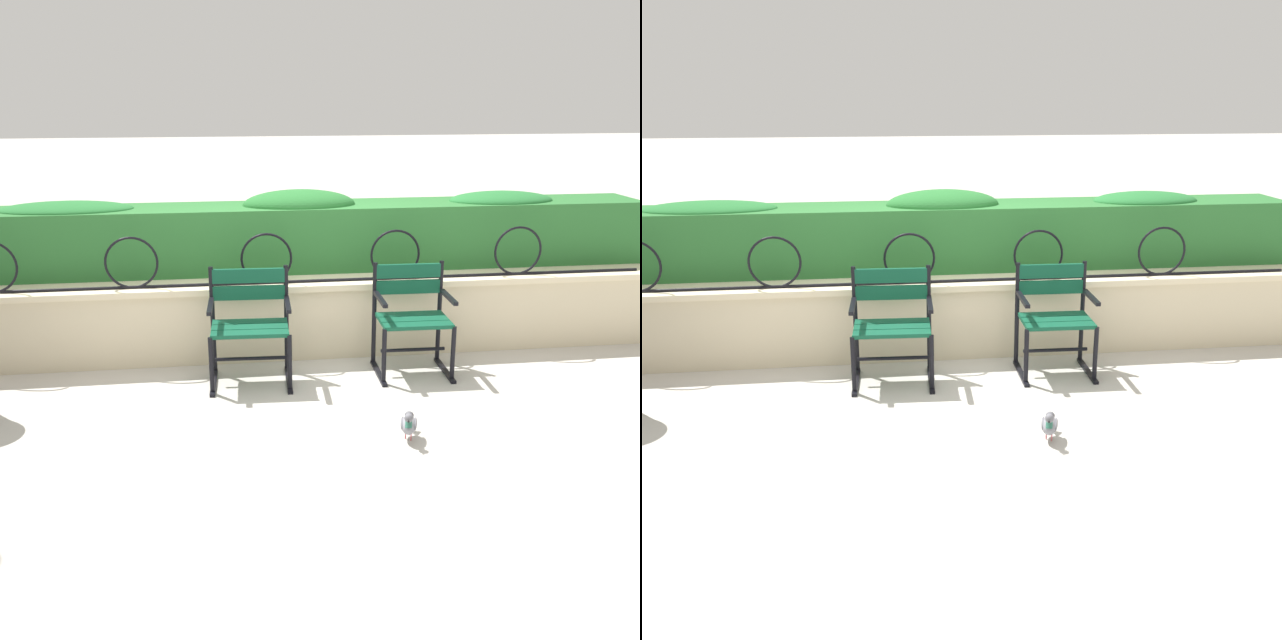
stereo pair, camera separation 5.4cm
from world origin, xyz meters
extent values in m
plane|color=#BCB7AD|center=(0.00, 0.00, 0.00)|extent=(60.00, 60.00, 0.00)
cube|color=beige|center=(0.00, 0.94, 0.30)|extent=(6.30, 0.35, 0.59)
cube|color=beige|center=(0.00, 0.94, 0.62)|extent=(6.30, 0.41, 0.05)
cylinder|color=black|center=(0.00, 0.87, 0.65)|extent=(5.79, 0.02, 0.02)
torus|color=black|center=(-1.39, 0.87, 0.85)|extent=(0.42, 0.02, 0.42)
torus|color=black|center=(-0.33, 0.87, 0.85)|extent=(0.42, 0.02, 0.42)
torus|color=black|center=(0.73, 0.87, 0.85)|extent=(0.42, 0.02, 0.42)
torus|color=black|center=(1.79, 0.87, 0.85)|extent=(0.42, 0.02, 0.42)
cube|color=#2D7033|center=(0.00, 1.42, 0.92)|extent=(6.18, 0.61, 0.55)
ellipsoid|color=#277233|center=(-1.96, 1.42, 1.20)|extent=(1.11, 0.55, 0.13)
ellipsoid|color=#286E2F|center=(0.00, 1.42, 1.20)|extent=(0.98, 0.55, 0.26)
ellipsoid|color=#287435|center=(1.83, 1.42, 1.20)|extent=(0.95, 0.55, 0.16)
cube|color=#0F4C33|center=(-0.51, 0.20, 0.44)|extent=(0.58, 0.15, 0.03)
cube|color=#0F4C33|center=(-0.50, 0.34, 0.44)|extent=(0.58, 0.15, 0.03)
cube|color=#0F4C33|center=(-0.50, 0.48, 0.44)|extent=(0.58, 0.15, 0.03)
cube|color=#0F4C33|center=(-0.49, 0.58, 0.79)|extent=(0.57, 0.06, 0.11)
cube|color=#0F4C33|center=(-0.49, 0.58, 0.65)|extent=(0.57, 0.06, 0.11)
cylinder|color=black|center=(-0.21, 0.57, 0.43)|extent=(0.04, 0.04, 0.86)
cylinder|color=black|center=(-0.23, 0.14, 0.22)|extent=(0.04, 0.04, 0.44)
cube|color=black|center=(-0.22, 0.33, 0.01)|extent=(0.06, 0.52, 0.02)
cube|color=black|center=(-0.22, 0.33, 0.62)|extent=(0.05, 0.40, 0.03)
cylinder|color=black|center=(-0.78, 0.59, 0.43)|extent=(0.04, 0.04, 0.86)
cylinder|color=black|center=(-0.80, 0.16, 0.22)|extent=(0.04, 0.04, 0.44)
cube|color=black|center=(-0.79, 0.35, 0.01)|extent=(0.06, 0.52, 0.02)
cube|color=black|center=(-0.79, 0.35, 0.62)|extent=(0.05, 0.40, 0.03)
cylinder|color=black|center=(-0.50, 0.34, 0.20)|extent=(0.55, 0.05, 0.03)
cube|color=#0F4C33|center=(0.77, 0.22, 0.44)|extent=(0.54, 0.14, 0.03)
cube|color=#0F4C33|center=(0.77, 0.36, 0.44)|extent=(0.54, 0.14, 0.03)
cube|color=#0F4C33|center=(0.77, 0.50, 0.44)|extent=(0.54, 0.14, 0.03)
cube|color=#0F4C33|center=(0.78, 0.60, 0.78)|extent=(0.54, 0.04, 0.11)
cube|color=#0F4C33|center=(0.78, 0.60, 0.65)|extent=(0.54, 0.04, 0.11)
cylinder|color=black|center=(1.04, 0.59, 0.43)|extent=(0.04, 0.04, 0.85)
cylinder|color=black|center=(1.03, 0.16, 0.22)|extent=(0.04, 0.04, 0.44)
cube|color=black|center=(1.04, 0.35, 0.01)|extent=(0.05, 0.52, 0.02)
cube|color=black|center=(1.04, 0.35, 0.62)|extent=(0.05, 0.40, 0.03)
cylinder|color=black|center=(0.51, 0.61, 0.43)|extent=(0.04, 0.04, 0.85)
cylinder|color=black|center=(0.50, 0.18, 0.22)|extent=(0.04, 0.04, 0.44)
cube|color=black|center=(0.50, 0.37, 0.01)|extent=(0.05, 0.52, 0.02)
cube|color=black|center=(0.50, 0.37, 0.62)|extent=(0.05, 0.40, 0.03)
cylinder|color=black|center=(0.77, 0.36, 0.20)|extent=(0.51, 0.04, 0.03)
ellipsoid|color=gray|center=(0.45, -0.76, 0.11)|extent=(0.15, 0.21, 0.11)
cylinder|color=#2D6B56|center=(0.43, -0.82, 0.14)|extent=(0.06, 0.07, 0.06)
sphere|color=slate|center=(0.42, -0.85, 0.20)|extent=(0.06, 0.06, 0.06)
cone|color=black|center=(0.41, -0.88, 0.19)|extent=(0.02, 0.03, 0.01)
cone|color=#595960|center=(0.48, -0.65, 0.10)|extent=(0.08, 0.09, 0.06)
ellipsoid|color=slate|center=(0.49, -0.76, 0.11)|extent=(0.06, 0.14, 0.07)
ellipsoid|color=slate|center=(0.41, -0.74, 0.11)|extent=(0.06, 0.14, 0.07)
cylinder|color=#C6515B|center=(0.46, -0.78, 0.03)|extent=(0.01, 0.01, 0.05)
cylinder|color=#C6515B|center=(0.43, -0.75, 0.03)|extent=(0.01, 0.01, 0.05)
camera|label=1|loc=(-0.71, -4.91, 2.17)|focal=41.20mm
camera|label=2|loc=(-0.66, -4.92, 2.17)|focal=41.20mm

